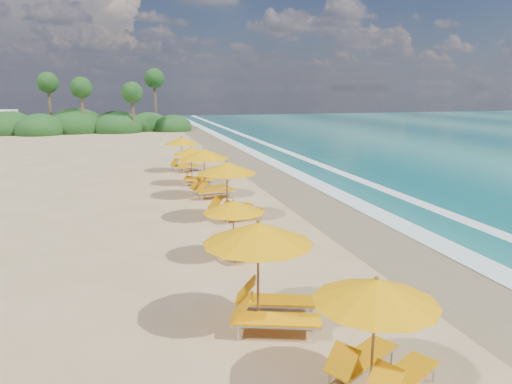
{
  "coord_description": "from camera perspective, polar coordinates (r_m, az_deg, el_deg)",
  "views": [
    {
      "loc": [
        -5.29,
        -19.21,
        5.53
      ],
      "look_at": [
        0.0,
        0.0,
        1.2
      ],
      "focal_mm": 33.64,
      "sensor_mm": 36.0,
      "label": 1
    }
  ],
  "objects": [
    {
      "name": "station_1",
      "position": [
        11.26,
        1.28,
        -8.9
      ],
      "size": [
        3.34,
        3.28,
        2.62
      ],
      "rotation": [
        0.0,
        0.0,
        -0.33
      ],
      "color": "olive",
      "rests_on": "ground"
    },
    {
      "name": "station_4",
      "position": [
        24.73,
        -5.72,
        2.69
      ],
      "size": [
        3.05,
        2.89,
        2.58
      ],
      "rotation": [
        0.0,
        0.0,
        0.15
      ],
      "color": "olive",
      "rests_on": "ground"
    },
    {
      "name": "surf_foam",
      "position": [
        23.31,
        16.1,
        -1.89
      ],
      "size": [
        4.0,
        160.0,
        0.01
      ],
      "color": "white",
      "rests_on": "ground"
    },
    {
      "name": "ground",
      "position": [
        20.68,
        0.0,
        -3.25
      ],
      "size": [
        160.0,
        160.0,
        0.0
      ],
      "primitive_type": "plane",
      "color": "tan",
      "rests_on": "ground"
    },
    {
      "name": "station_2",
      "position": [
        15.75,
        -2.21,
        -3.93
      ],
      "size": [
        2.65,
        2.62,
        2.04
      ],
      "rotation": [
        0.0,
        0.0,
        0.39
      ],
      "color": "olive",
      "rests_on": "ground"
    },
    {
      "name": "station_6",
      "position": [
        32.75,
        -8.53,
        4.77
      ],
      "size": [
        3.15,
        3.15,
        2.39
      ],
      "rotation": [
        0.0,
        0.0,
        0.47
      ],
      "color": "olive",
      "rests_on": "ground"
    },
    {
      "name": "wet_sand",
      "position": [
        22.05,
        10.08,
        -2.45
      ],
      "size": [
        4.0,
        160.0,
        0.01
      ],
      "primitive_type": "cube",
      "color": "#8F7D55",
      "rests_on": "ground"
    },
    {
      "name": "station_3",
      "position": [
        20.46,
        -2.97,
        0.71
      ],
      "size": [
        3.19,
        3.09,
        2.57
      ],
      "rotation": [
        0.0,
        0.0,
        0.26
      ],
      "color": "olive",
      "rests_on": "ground"
    },
    {
      "name": "station_5",
      "position": [
        28.12,
        -7.31,
        3.43
      ],
      "size": [
        2.78,
        2.68,
        2.25
      ],
      "rotation": [
        0.0,
        0.0,
        -0.25
      ],
      "color": "olive",
      "rests_on": "ground"
    },
    {
      "name": "station_0",
      "position": [
        9.36,
        14.42,
        -15.08
      ],
      "size": [
        3.1,
        3.1,
        2.31
      ],
      "rotation": [
        0.0,
        0.0,
        0.52
      ],
      "color": "olive",
      "rests_on": "ground"
    },
    {
      "name": "treeline",
      "position": [
        65.05,
        -19.63,
        7.56
      ],
      "size": [
        25.8,
        8.8,
        9.74
      ],
      "color": "#163D14",
      "rests_on": "ground"
    }
  ]
}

